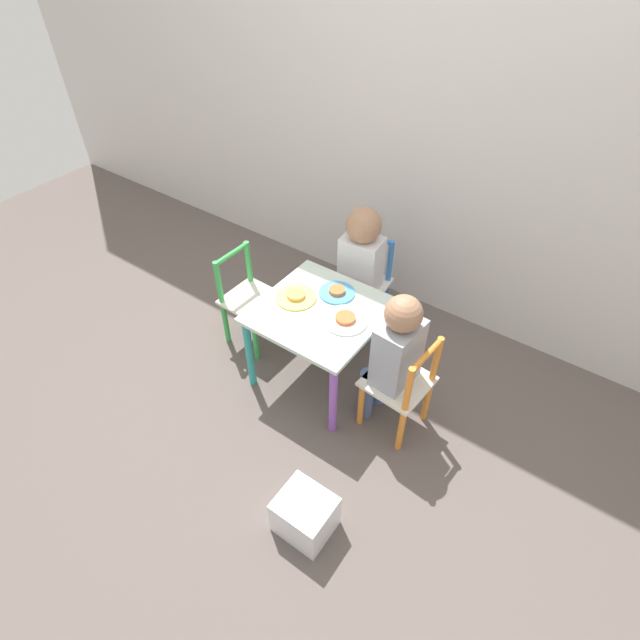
# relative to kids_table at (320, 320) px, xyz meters

# --- Properties ---
(ground_plane) EXTENTS (6.00, 6.00, 0.00)m
(ground_plane) POSITION_rel_kids_table_xyz_m (0.00, 0.00, -0.37)
(ground_plane) COLOR #5B514C
(house_wall) EXTENTS (6.00, 0.06, 2.60)m
(house_wall) POSITION_rel_kids_table_xyz_m (0.00, 0.84, 0.93)
(house_wall) COLOR silver
(house_wall) RESTS_ON ground_plane
(kids_table) EXTENTS (0.54, 0.54, 0.44)m
(kids_table) POSITION_rel_kids_table_xyz_m (0.00, 0.00, 0.00)
(kids_table) COLOR silver
(kids_table) RESTS_ON ground_plane
(chair_blue) EXTENTS (0.28, 0.28, 0.52)m
(chair_blue) POSITION_rel_kids_table_xyz_m (-0.04, 0.46, -0.11)
(chair_blue) COLOR silver
(chair_blue) RESTS_ON ground_plane
(chair_orange) EXTENTS (0.28, 0.28, 0.52)m
(chair_orange) POSITION_rel_kids_table_xyz_m (0.46, -0.04, -0.11)
(chair_orange) COLOR silver
(chair_orange) RESTS_ON ground_plane
(chair_green) EXTENTS (0.27, 0.27, 0.52)m
(chair_green) POSITION_rel_kids_table_xyz_m (-0.46, 0.01, -0.11)
(chair_green) COLOR silver
(chair_green) RESTS_ON ground_plane
(child_back) EXTENTS (0.21, 0.23, 0.74)m
(child_back) POSITION_rel_kids_table_xyz_m (-0.04, 0.40, 0.08)
(child_back) COLOR #38383D
(child_back) RESTS_ON ground_plane
(child_right) EXTENTS (0.22, 0.21, 0.73)m
(child_right) POSITION_rel_kids_table_xyz_m (0.40, -0.03, 0.06)
(child_right) COLOR #4C608E
(child_right) RESTS_ON ground_plane
(plate_back) EXTENTS (0.17, 0.17, 0.03)m
(plate_back) POSITION_rel_kids_table_xyz_m (0.00, 0.14, 0.08)
(plate_back) COLOR #4C9EE0
(plate_back) RESTS_ON kids_table
(plate_right) EXTENTS (0.20, 0.20, 0.03)m
(plate_right) POSITION_rel_kids_table_xyz_m (0.14, 0.00, 0.08)
(plate_right) COLOR white
(plate_right) RESTS_ON kids_table
(plate_left) EXTENTS (0.19, 0.19, 0.03)m
(plate_left) POSITION_rel_kids_table_xyz_m (-0.14, 0.00, 0.08)
(plate_left) COLOR #EADB66
(plate_left) RESTS_ON kids_table
(storage_bin) EXTENTS (0.21, 0.18, 0.19)m
(storage_bin) POSITION_rel_kids_table_xyz_m (0.41, -0.68, -0.28)
(storage_bin) COLOR silver
(storage_bin) RESTS_ON ground_plane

